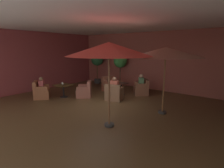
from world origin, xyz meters
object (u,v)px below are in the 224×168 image
at_px(patron_by_window, 141,81).
at_px(armchair_front_right_south, 110,86).
at_px(patio_umbrella_center_beige, 109,50).
at_px(iced_drink_cup, 63,83).
at_px(cafe_table_front_right, 121,86).
at_px(potted_tree_mid_left, 97,62).
at_px(patron_with_friend, 41,84).
at_px(armchair_front_right_north, 114,94).
at_px(patron_blue_shirt, 115,85).
at_px(armchair_front_left_east, 41,92).
at_px(armchair_front_right_east, 142,89).
at_px(patio_umbrella_tall_red, 166,53).
at_px(armchair_front_left_north, 85,91).
at_px(cafe_table_front_left, 63,87).
at_px(potted_tree_left_corner, 120,63).

bearing_deg(patron_by_window, armchair_front_right_south, -169.96).
height_order(patio_umbrella_center_beige, iced_drink_cup, patio_umbrella_center_beige).
bearing_deg(cafe_table_front_right, patron_by_window, 38.07).
bearing_deg(potted_tree_mid_left, patron_with_friend, -84.08).
distance_m(cafe_table_front_right, iced_drink_cup, 3.14).
height_order(armchair_front_right_north, patron_by_window, patron_by_window).
distance_m(armchair_front_right_south, patron_blue_shirt, 1.96).
xyz_separation_m(armchair_front_left_east, potted_tree_mid_left, (-0.47, 4.77, 1.23)).
bearing_deg(cafe_table_front_right, armchair_front_right_north, -73.97).
xyz_separation_m(armchair_front_right_north, potted_tree_mid_left, (-3.60, 2.75, 1.25)).
distance_m(cafe_table_front_right, patio_umbrella_center_beige, 4.55).
height_order(armchair_front_right_east, armchair_front_right_south, armchair_front_right_south).
bearing_deg(patio_umbrella_tall_red, armchair_front_left_north, -177.68).
xyz_separation_m(armchair_front_right_south, patio_umbrella_tall_red, (3.96, -1.69, 2.03)).
distance_m(armchair_front_right_south, patron_by_window, 1.98).
bearing_deg(armchair_front_right_north, iced_drink_cup, -156.23).
bearing_deg(cafe_table_front_left, cafe_table_front_right, 46.62).
height_order(cafe_table_front_left, armchair_front_right_south, armchair_front_right_south).
bearing_deg(patron_by_window, patio_umbrella_center_beige, -74.95).
distance_m(potted_tree_mid_left, patron_with_friend, 4.83).
height_order(armchair_front_left_north, patron_with_friend, patron_with_friend).
bearing_deg(cafe_table_front_left, potted_tree_left_corner, 78.38).
bearing_deg(iced_drink_cup, potted_tree_mid_left, 105.20).
distance_m(armchair_front_right_north, patio_umbrella_center_beige, 3.71).
bearing_deg(patron_blue_shirt, armchair_front_right_north, -73.97).
distance_m(armchair_front_left_north, armchair_front_left_east, 2.19).
bearing_deg(patron_with_friend, armchair_front_left_east, -130.13).
xyz_separation_m(armchair_front_left_north, patron_by_window, (2.11, 2.20, 0.44)).
bearing_deg(patron_by_window, armchair_front_right_north, -107.33).
distance_m(cafe_table_front_right, patio_umbrella_tall_red, 3.72).
distance_m(cafe_table_front_left, patio_umbrella_tall_red, 5.41).
height_order(armchair_front_left_east, patio_umbrella_center_beige, patio_umbrella_center_beige).
bearing_deg(patio_umbrella_tall_red, patron_with_friend, -163.55).
bearing_deg(patron_with_friend, patron_by_window, 45.53).
bearing_deg(potted_tree_left_corner, patron_by_window, -26.43).
xyz_separation_m(armchair_front_left_north, iced_drink_cup, (-0.97, -0.65, 0.41)).
xyz_separation_m(patron_by_window, patron_with_friend, (-3.64, -3.71, -0.01)).
bearing_deg(armchair_front_right_south, potted_tree_left_corner, 99.71).
bearing_deg(patron_by_window, patio_umbrella_tall_red, -44.57).
bearing_deg(patron_with_friend, patio_umbrella_tall_red, 16.45).
height_order(armchair_front_left_north, armchair_front_right_north, armchair_front_left_north).
distance_m(armchair_front_right_east, potted_tree_left_corner, 2.73).
height_order(armchair_front_left_north, patio_umbrella_center_beige, patio_umbrella_center_beige).
height_order(armchair_front_right_north, patio_umbrella_tall_red, patio_umbrella_tall_red).
distance_m(cafe_table_front_right, potted_tree_mid_left, 3.86).
height_order(patio_umbrella_tall_red, patron_by_window, patio_umbrella_tall_red).
distance_m(armchair_front_left_east, patron_blue_shirt, 3.76).
relative_size(armchair_front_right_east, patio_umbrella_tall_red, 0.39).
bearing_deg(patron_with_friend, armchair_front_right_north, 32.62).
bearing_deg(armchair_front_right_east, patron_with_friend, -134.53).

